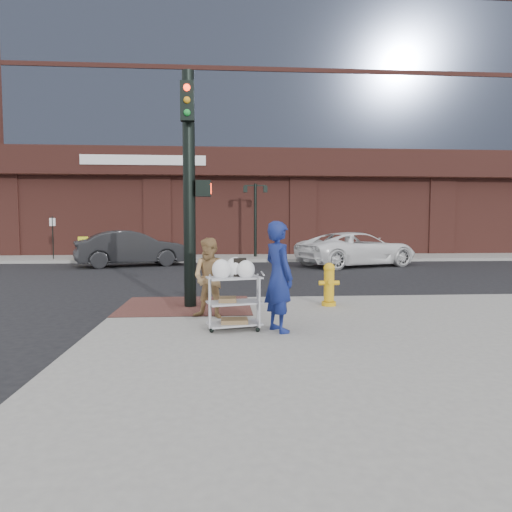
{
  "coord_description": "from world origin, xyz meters",
  "views": [
    {
      "loc": [
        0.21,
        -9.09,
        1.94
      ],
      "look_at": [
        0.93,
        0.73,
        1.25
      ],
      "focal_mm": 32.0,
      "sensor_mm": 36.0,
      "label": 1
    }
  ],
  "objects": [
    {
      "name": "newsbox_blue",
      "position": [
        -5.53,
        15.41,
        0.65
      ],
      "size": [
        0.43,
        0.39,
        1.01
      ],
      "primitive_type": "cube",
      "rotation": [
        0.0,
        0.0,
        -0.03
      ],
      "color": "#1A4DAA",
      "rests_on": "sidewalk_far"
    },
    {
      "name": "pedestrian_tan",
      "position": [
        -0.02,
        -0.43,
        0.91
      ],
      "size": [
        0.9,
        0.8,
        1.53
      ],
      "primitive_type": "imported",
      "rotation": [
        0.0,
        0.0,
        -0.35
      ],
      "color": "#A37C4C",
      "rests_on": "sidewalk_near"
    },
    {
      "name": "newsbox_yellow",
      "position": [
        -6.96,
        14.88,
        0.72
      ],
      "size": [
        0.59,
        0.56,
        1.15
      ],
      "primitive_type": "cube",
      "rotation": [
        0.0,
        0.0,
        0.29
      ],
      "color": "yellow",
      "rests_on": "sidewalk_far"
    },
    {
      "name": "woman_blue",
      "position": [
        1.13,
        -1.61,
        1.07
      ],
      "size": [
        0.68,
        0.79,
        1.84
      ],
      "primitive_type": "imported",
      "rotation": [
        0.0,
        0.0,
        2.0
      ],
      "color": "navy",
      "rests_on": "sidewalk_near"
    },
    {
      "name": "fire_hydrant",
      "position": [
        2.53,
        0.7,
        0.63
      ],
      "size": [
        0.45,
        0.31,
        0.95
      ],
      "color": "gold",
      "rests_on": "sidewalk_near"
    },
    {
      "name": "bank_building",
      "position": [
        5.0,
        31.0,
        14.15
      ],
      "size": [
        42.0,
        26.0,
        28.0
      ],
      "primitive_type": "cube",
      "color": "#5C2B24",
      "rests_on": "sidewalk_far"
    },
    {
      "name": "minivan_white",
      "position": [
        6.39,
        11.54,
        0.79
      ],
      "size": [
        6.22,
        4.48,
        1.57
      ],
      "primitive_type": "imported",
      "rotation": [
        0.0,
        0.0,
        1.94
      ],
      "color": "white",
      "rests_on": "ground"
    },
    {
      "name": "sidewalk_far",
      "position": [
        12.5,
        32.0,
        0.07
      ],
      "size": [
        65.0,
        36.0,
        0.15
      ],
      "primitive_type": "cube",
      "color": "gray",
      "rests_on": "ground"
    },
    {
      "name": "sedan_dark",
      "position": [
        -4.0,
        12.29,
        0.82
      ],
      "size": [
        5.3,
        3.36,
        1.65
      ],
      "primitive_type": "imported",
      "rotation": [
        0.0,
        0.0,
        1.92
      ],
      "color": "black",
      "rests_on": "ground"
    },
    {
      "name": "ground",
      "position": [
        0.0,
        0.0,
        0.0
      ],
      "size": [
        220.0,
        220.0,
        0.0
      ],
      "primitive_type": "plane",
      "color": "black",
      "rests_on": "ground"
    },
    {
      "name": "utility_cart",
      "position": [
        0.4,
        -1.46,
        0.7
      ],
      "size": [
        0.97,
        0.69,
        1.22
      ],
      "color": "#AAAAAF",
      "rests_on": "sidewalk_near"
    },
    {
      "name": "traffic_signal_pole",
      "position": [
        -0.48,
        0.77,
        2.83
      ],
      "size": [
        0.61,
        0.51,
        5.0
      ],
      "color": "black",
      "rests_on": "sidewalk_near"
    },
    {
      "name": "brick_curb_ramp",
      "position": [
        -0.6,
        0.9,
        0.16
      ],
      "size": [
        2.8,
        2.4,
        0.01
      ],
      "primitive_type": "cube",
      "color": "#552F28",
      "rests_on": "sidewalk_near"
    },
    {
      "name": "parking_sign",
      "position": [
        -8.5,
        15.0,
        1.25
      ],
      "size": [
        0.05,
        0.05,
        2.2
      ],
      "primitive_type": "cylinder",
      "color": "black",
      "rests_on": "sidewalk_far"
    },
    {
      "name": "lamp_post",
      "position": [
        2.0,
        16.0,
        2.62
      ],
      "size": [
        1.32,
        0.22,
        4.0
      ],
      "color": "black",
      "rests_on": "sidewalk_far"
    }
  ]
}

